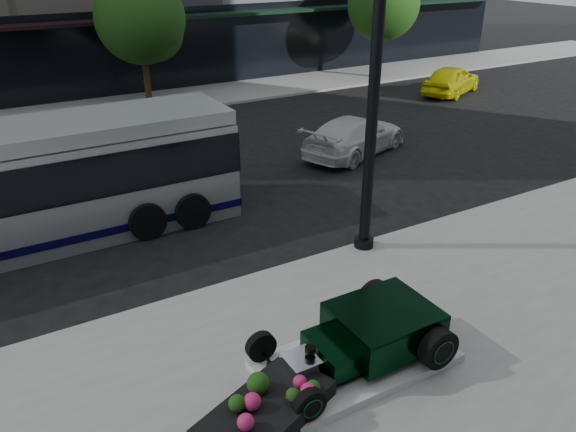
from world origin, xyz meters
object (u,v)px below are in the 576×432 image
hot_rod (373,331)px  lamppost (374,83)px  yellow_taxi (452,80)px  white_sedan (355,136)px  flower_planter (266,413)px

hot_rod → lamppost: bearing=54.9°
hot_rod → yellow_taxi: yellow_taxi is taller
white_sedan → yellow_taxi: size_ratio=1.11×
flower_planter → white_sedan: size_ratio=0.52×
white_sedan → yellow_taxi: yellow_taxi is taller
hot_rod → white_sedan: (6.34, 9.19, -0.03)m
lamppost → flower_planter: size_ratio=3.56×
flower_planter → white_sedan: bearing=48.0°
lamppost → flower_planter: 7.11m
lamppost → white_sedan: bearing=55.7°
lamppost → white_sedan: (3.98, 5.83, -3.41)m
flower_planter → white_sedan: (8.69, 9.65, 0.29)m
flower_planter → hot_rod: bearing=10.9°
hot_rod → lamppost: (2.36, 3.36, 3.38)m
hot_rod → flower_planter: (-2.35, -0.45, -0.32)m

